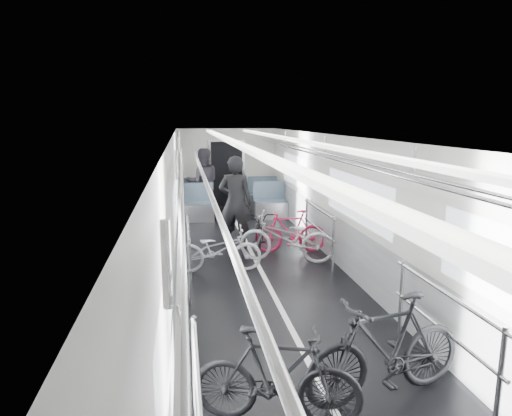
{
  "coord_description": "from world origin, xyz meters",
  "views": [
    {
      "loc": [
        -1.33,
        -7.05,
        2.7
      ],
      "look_at": [
        0.0,
        1.25,
        1.05
      ],
      "focal_mm": 32.0,
      "sensor_mm": 36.0,
      "label": 1
    }
  ],
  "objects_px": {
    "bike_left_mid": "(277,377)",
    "bike_aisle": "(260,229)",
    "person_standing": "(236,202)",
    "bike_right_near": "(386,348)",
    "person_seated": "(203,182)",
    "bike_right_far": "(291,231)",
    "bike_right_mid": "(286,238)",
    "bike_left_far": "(218,250)"
  },
  "relations": [
    {
      "from": "bike_left_mid",
      "to": "bike_aisle",
      "type": "bearing_deg",
      "value": 9.53
    },
    {
      "from": "person_standing",
      "to": "bike_right_near",
      "type": "bearing_deg",
      "value": 117.93
    },
    {
      "from": "bike_aisle",
      "to": "person_seated",
      "type": "xyz_separation_m",
      "value": [
        -1.02,
        3.5,
        0.53
      ]
    },
    {
      "from": "bike_right_far",
      "to": "bike_aisle",
      "type": "xyz_separation_m",
      "value": [
        -0.56,
        0.44,
        -0.03
      ]
    },
    {
      "from": "bike_right_mid",
      "to": "bike_aisle",
      "type": "bearing_deg",
      "value": -143.37
    },
    {
      "from": "bike_right_near",
      "to": "person_seated",
      "type": "xyz_separation_m",
      "value": [
        -1.34,
        8.91,
        0.42
      ]
    },
    {
      "from": "bike_right_mid",
      "to": "bike_left_mid",
      "type": "bearing_deg",
      "value": 4.84
    },
    {
      "from": "bike_right_far",
      "to": "person_seated",
      "type": "xyz_separation_m",
      "value": [
        -1.58,
        3.94,
        0.51
      ]
    },
    {
      "from": "bike_right_far",
      "to": "person_standing",
      "type": "xyz_separation_m",
      "value": [
        -1.06,
        0.54,
        0.54
      ]
    },
    {
      "from": "bike_right_mid",
      "to": "person_standing",
      "type": "height_order",
      "value": "person_standing"
    },
    {
      "from": "person_standing",
      "to": "bike_aisle",
      "type": "bearing_deg",
      "value": -171.86
    },
    {
      "from": "bike_right_far",
      "to": "bike_left_far",
      "type": "bearing_deg",
      "value": -53.85
    },
    {
      "from": "bike_right_far",
      "to": "person_seated",
      "type": "distance_m",
      "value": 4.27
    },
    {
      "from": "bike_left_mid",
      "to": "person_standing",
      "type": "height_order",
      "value": "person_standing"
    },
    {
      "from": "bike_right_mid",
      "to": "person_standing",
      "type": "distance_m",
      "value": 1.5
    },
    {
      "from": "bike_aisle",
      "to": "bike_right_mid",
      "type": "bearing_deg",
      "value": -63.41
    },
    {
      "from": "bike_left_mid",
      "to": "bike_right_far",
      "type": "relative_size",
      "value": 1.04
    },
    {
      "from": "bike_left_far",
      "to": "bike_right_mid",
      "type": "height_order",
      "value": "bike_right_mid"
    },
    {
      "from": "bike_right_near",
      "to": "bike_aisle",
      "type": "relative_size",
      "value": 1.11
    },
    {
      "from": "bike_left_mid",
      "to": "bike_right_mid",
      "type": "height_order",
      "value": "bike_right_mid"
    },
    {
      "from": "bike_left_far",
      "to": "bike_aisle",
      "type": "xyz_separation_m",
      "value": [
        0.99,
        1.39,
        0.01
      ]
    },
    {
      "from": "bike_right_mid",
      "to": "person_seated",
      "type": "xyz_separation_m",
      "value": [
        -1.36,
        4.54,
        0.47
      ]
    },
    {
      "from": "bike_left_far",
      "to": "bike_aisle",
      "type": "bearing_deg",
      "value": -32.94
    },
    {
      "from": "bike_left_mid",
      "to": "bike_right_near",
      "type": "distance_m",
      "value": 1.14
    },
    {
      "from": "bike_right_near",
      "to": "person_standing",
      "type": "bearing_deg",
      "value": 176.78
    },
    {
      "from": "bike_left_mid",
      "to": "bike_right_far",
      "type": "height_order",
      "value": "bike_left_mid"
    },
    {
      "from": "person_standing",
      "to": "person_seated",
      "type": "relative_size",
      "value": 1.03
    },
    {
      "from": "bike_aisle",
      "to": "person_seated",
      "type": "bearing_deg",
      "value": 114.93
    },
    {
      "from": "person_seated",
      "to": "bike_left_mid",
      "type": "bearing_deg",
      "value": 88.89
    },
    {
      "from": "bike_aisle",
      "to": "person_seated",
      "type": "distance_m",
      "value": 3.68
    },
    {
      "from": "bike_left_far",
      "to": "bike_right_near",
      "type": "relative_size",
      "value": 0.88
    },
    {
      "from": "bike_right_far",
      "to": "bike_aisle",
      "type": "height_order",
      "value": "bike_right_far"
    },
    {
      "from": "bike_right_mid",
      "to": "bike_aisle",
      "type": "height_order",
      "value": "bike_right_mid"
    },
    {
      "from": "bike_left_far",
      "to": "bike_right_far",
      "type": "bearing_deg",
      "value": -56.0
    },
    {
      "from": "bike_aisle",
      "to": "bike_right_near",
      "type": "bearing_deg",
      "value": -77.93
    },
    {
      "from": "bike_left_far",
      "to": "person_standing",
      "type": "distance_m",
      "value": 1.67
    },
    {
      "from": "bike_aisle",
      "to": "person_standing",
      "type": "xyz_separation_m",
      "value": [
        -0.5,
        0.1,
        0.56
      ]
    },
    {
      "from": "person_standing",
      "to": "person_seated",
      "type": "bearing_deg",
      "value": -61.81
    },
    {
      "from": "bike_right_near",
      "to": "bike_right_mid",
      "type": "xyz_separation_m",
      "value": [
        0.01,
        4.38,
        -0.06
      ]
    },
    {
      "from": "bike_left_mid",
      "to": "bike_right_mid",
      "type": "xyz_separation_m",
      "value": [
        1.14,
        4.59,
        0.01
      ]
    },
    {
      "from": "bike_left_far",
      "to": "bike_right_far",
      "type": "xyz_separation_m",
      "value": [
        1.55,
        0.95,
        0.03
      ]
    },
    {
      "from": "bike_left_mid",
      "to": "bike_right_mid",
      "type": "relative_size",
      "value": 0.85
    }
  ]
}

